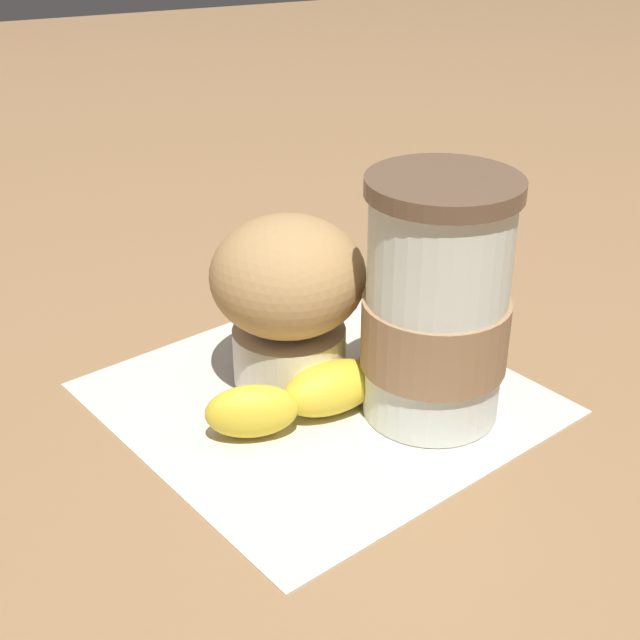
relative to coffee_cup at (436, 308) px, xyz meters
name	(u,v)px	position (x,y,z in m)	size (l,w,h in m)	color
ground_plane	(320,398)	(0.06, -0.04, -0.07)	(3.00, 3.00, 0.00)	#936D47
paper_napkin	(320,397)	(0.06, -0.04, -0.07)	(0.24, 0.24, 0.00)	beige
coffee_cup	(436,308)	(0.00, 0.00, 0.00)	(0.09, 0.09, 0.15)	silver
muffin	(288,293)	(0.06, -0.07, -0.01)	(0.10, 0.10, 0.11)	white
banana	(329,383)	(0.06, -0.03, -0.05)	(0.16, 0.07, 0.03)	yellow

